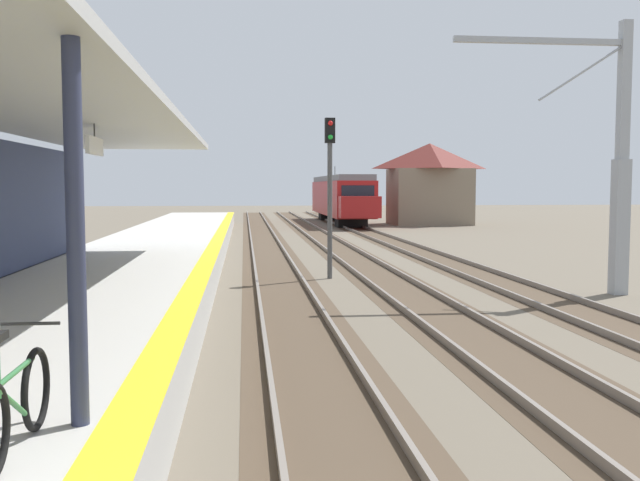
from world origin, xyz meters
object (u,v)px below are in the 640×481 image
object	(u,v)px
bicycle_beside_commuter	(15,405)
rail_signal_post	(330,181)
catenary_pylon_far_side	(611,165)
approaching_train	(341,197)
distant_trackside_house	(429,182)

from	to	relation	value
bicycle_beside_commuter	rail_signal_post	distance (m)	17.97
bicycle_beside_commuter	catenary_pylon_far_side	size ratio (longest dim) A/B	0.24
approaching_train	catenary_pylon_far_side	bearing A→B (deg)	-86.84
approaching_train	distant_trackside_house	distance (m)	7.24
approaching_train	catenary_pylon_far_side	xyz separation A→B (m)	(2.16, -39.05, 1.43)
bicycle_beside_commuter	distant_trackside_house	bearing A→B (deg)	71.71
rail_signal_post	bicycle_beside_commuter	bearing A→B (deg)	-104.80
distant_trackside_house	catenary_pylon_far_side	bearing A→B (deg)	-97.10
bicycle_beside_commuter	catenary_pylon_far_side	world-z (taller)	catenary_pylon_far_side
rail_signal_post	catenary_pylon_far_side	bearing A→B (deg)	-30.16
approaching_train	bicycle_beside_commuter	world-z (taller)	approaching_train
approaching_train	distant_trackside_house	world-z (taller)	distant_trackside_house
approaching_train	bicycle_beside_commuter	bearing A→B (deg)	-100.54
bicycle_beside_commuter	catenary_pylon_far_side	xyz separation A→B (m)	(11.85, 13.04, 2.31)
catenary_pylon_far_side	distant_trackside_house	world-z (taller)	catenary_pylon_far_side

